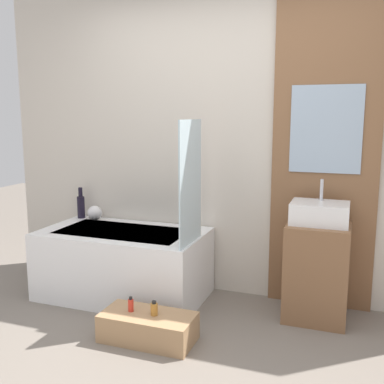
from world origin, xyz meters
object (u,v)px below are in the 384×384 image
bathtub (124,263)px  vase_tall_dark (81,206)px  wooden_step_bench (148,327)px  bottle_soap_primary (131,305)px  vase_round_light (95,213)px  sink (320,213)px  bottle_soap_secondary (154,309)px

bathtub → vase_tall_dark: (-0.60, 0.29, 0.40)m
wooden_step_bench → vase_tall_dark: (-1.12, 0.92, 0.59)m
bathtub → bottle_soap_primary: size_ratio=13.09×
bottle_soap_primary → bathtub: bearing=122.2°
vase_tall_dark → vase_round_light: size_ratio=2.17×
vase_round_light → bottle_soap_primary: bearing=-47.2°
sink → bottle_soap_secondary: bearing=-142.4°
vase_tall_dark → bathtub: bearing=-26.3°
bathtub → sink: (1.56, 0.14, 0.52)m
bathtub → sink: 1.65m
bathtub → bottle_soap_primary: 0.74m
sink → bottle_soap_primary: size_ratio=3.96×
sink → bottle_soap_primary: 1.51m
vase_round_light → bottle_soap_secondary: (1.00, -0.89, -0.40)m
wooden_step_bench → bottle_soap_primary: size_ratio=6.12×
vase_tall_dark → bottle_soap_secondary: vase_tall_dark is taller
sink → vase_tall_dark: size_ratio=1.44×
bottle_soap_secondary → vase_round_light: bearing=138.3°
vase_round_light → wooden_step_bench: bearing=-43.1°
bathtub → vase_tall_dark: vase_tall_dark is taller
vase_round_light → bottle_soap_secondary: 1.40m
vase_tall_dark → bottle_soap_secondary: size_ratio=2.87×
sink → vase_round_light: sink is taller
wooden_step_bench → bathtub: bearing=129.8°
bathtub → bottle_soap_primary: bearing=-57.8°
sink → vase_tall_dark: sink is taller
wooden_step_bench → vase_tall_dark: vase_tall_dark is taller
wooden_step_bench → bottle_soap_primary: (-0.13, -0.00, 0.14)m
vase_round_light → bottle_soap_secondary: vase_round_light is taller
vase_round_light → sink: bearing=-3.7°
vase_tall_dark → vase_round_light: vase_tall_dark is taller
wooden_step_bench → bottle_soap_primary: bottle_soap_primary is taller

